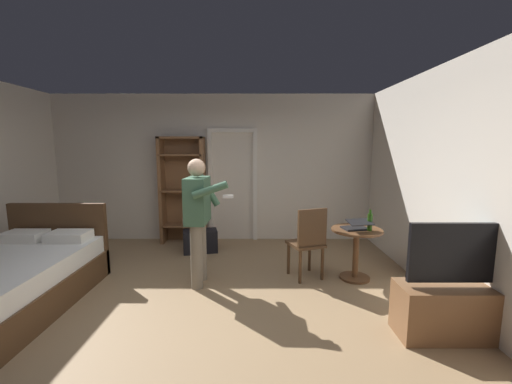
{
  "coord_description": "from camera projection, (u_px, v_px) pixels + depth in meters",
  "views": [
    {
      "loc": [
        0.8,
        -3.36,
        1.81
      ],
      "look_at": [
        0.79,
        0.56,
        1.24
      ],
      "focal_mm": 22.41,
      "sensor_mm": 36.0,
      "label": 1
    }
  ],
  "objects": [
    {
      "name": "bottle_on_table",
      "position": [
        371.0,
        222.0,
        4.18
      ],
      "size": [
        0.06,
        0.06,
        0.28
      ],
      "color": "#255010",
      "rests_on": "side_table"
    },
    {
      "name": "bookshelf",
      "position": [
        184.0,
        186.0,
        5.94
      ],
      "size": [
        0.83,
        0.32,
        1.97
      ],
      "color": "brown",
      "rests_on": "ground_plane"
    },
    {
      "name": "person_blue_shirt",
      "position": [
        199.0,
        213.0,
        4.09
      ],
      "size": [
        0.62,
        0.63,
        1.64
      ],
      "color": "gray",
      "rests_on": "ground_plane"
    },
    {
      "name": "doorway_frame",
      "position": [
        234.0,
        177.0,
        6.05
      ],
      "size": [
        0.93,
        0.08,
        2.13
      ],
      "color": "white",
      "rests_on": "ground_plane"
    },
    {
      "name": "tv_flatscreen",
      "position": [
        456.0,
        304.0,
        3.01
      ],
      "size": [
        1.07,
        0.4,
        1.11
      ],
      "color": "brown",
      "rests_on": "ground_plane"
    },
    {
      "name": "wooden_chair",
      "position": [
        309.0,
        240.0,
        4.3
      ],
      "size": [
        0.54,
        0.54,
        0.99
      ],
      "color": "#4C331E",
      "rests_on": "ground_plane"
    },
    {
      "name": "ground_plane",
      "position": [
        186.0,
        308.0,
        3.59
      ],
      "size": [
        6.57,
        6.57,
        0.0
      ],
      "primitive_type": "plane",
      "color": "#997A56"
    },
    {
      "name": "wall_right",
      "position": [
        468.0,
        187.0,
        3.38
      ],
      "size": [
        0.12,
        5.62,
        2.75
      ],
      "primitive_type": "cube",
      "color": "silver",
      "rests_on": "ground_plane"
    },
    {
      "name": "wall_back",
      "position": [
        215.0,
        168.0,
        6.11
      ],
      "size": [
        6.21,
        0.12,
        2.75
      ],
      "primitive_type": "cube",
      "color": "silver",
      "rests_on": "ground_plane"
    },
    {
      "name": "suitcase_dark",
      "position": [
        201.0,
        241.0,
        5.47
      ],
      "size": [
        0.63,
        0.44,
        0.38
      ],
      "primitive_type": "cube",
      "rotation": [
        0.0,
        0.0,
        0.22
      ],
      "color": "black",
      "rests_on": "ground_plane"
    },
    {
      "name": "laptop",
      "position": [
        358.0,
        226.0,
        4.23
      ],
      "size": [
        0.38,
        0.39,
        0.15
      ],
      "color": "black",
      "rests_on": "side_table"
    },
    {
      "name": "side_table",
      "position": [
        357.0,
        245.0,
        4.31
      ],
      "size": [
        0.67,
        0.67,
        0.7
      ],
      "color": "brown",
      "rests_on": "ground_plane"
    },
    {
      "name": "bed",
      "position": [
        14.0,
        279.0,
        3.62
      ],
      "size": [
        1.33,
        2.03,
        1.02
      ],
      "color": "#4C331E",
      "rests_on": "ground_plane"
    }
  ]
}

